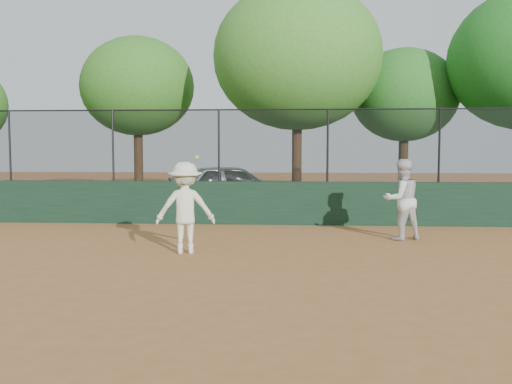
# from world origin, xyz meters

# --- Properties ---
(ground) EXTENTS (80.00, 80.00, 0.00)m
(ground) POSITION_xyz_m (0.00, 0.00, 0.00)
(ground) COLOR #A56635
(ground) RESTS_ON ground
(back_wall) EXTENTS (26.00, 0.20, 1.20)m
(back_wall) POSITION_xyz_m (0.00, 6.00, 0.60)
(back_wall) COLOR #16311F
(back_wall) RESTS_ON ground
(grass_strip) EXTENTS (36.00, 12.00, 0.01)m
(grass_strip) POSITION_xyz_m (0.00, 12.00, 0.00)
(grass_strip) COLOR #2A4C17
(grass_strip) RESTS_ON ground
(parked_car) EXTENTS (4.96, 3.06, 1.58)m
(parked_car) POSITION_xyz_m (-0.60, 10.25, 0.79)
(parked_car) COLOR #AAAEB3
(parked_car) RESTS_ON ground
(player_second) EXTENTS (1.11, 0.99, 1.87)m
(player_second) POSITION_xyz_m (4.08, 3.59, 0.94)
(player_second) COLOR silver
(player_second) RESTS_ON ground
(player_main) EXTENTS (1.28, 0.85, 1.98)m
(player_main) POSITION_xyz_m (-0.59, 1.57, 0.92)
(player_main) COLOR beige
(player_main) RESTS_ON ground
(fence_assembly) EXTENTS (26.00, 0.06, 2.00)m
(fence_assembly) POSITION_xyz_m (-0.03, 6.00, 2.24)
(fence_assembly) COLOR black
(fence_assembly) RESTS_ON back_wall
(tree_1) EXTENTS (4.56, 4.15, 6.57)m
(tree_1) POSITION_xyz_m (-4.72, 12.93, 4.58)
(tree_1) COLOR #442C17
(tree_1) RESTS_ON ground
(tree_2) EXTENTS (5.90, 5.37, 7.84)m
(tree_2) POSITION_xyz_m (1.67, 10.42, 5.29)
(tree_2) COLOR #492E1A
(tree_2) RESTS_ON ground
(tree_3) EXTENTS (4.02, 3.65, 5.84)m
(tree_3) POSITION_xyz_m (5.67, 12.07, 4.09)
(tree_3) COLOR #3C2814
(tree_3) RESTS_ON ground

